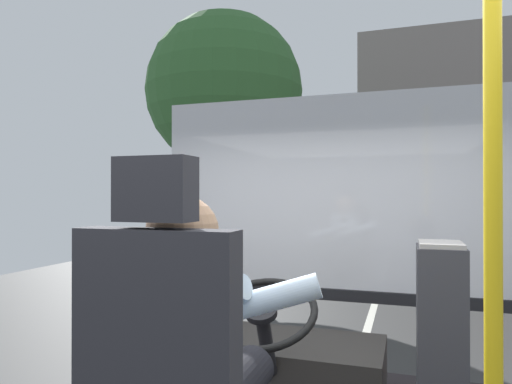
{
  "coord_description": "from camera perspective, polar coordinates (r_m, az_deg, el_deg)",
  "views": [
    {
      "loc": [
        0.56,
        -1.67,
        1.99
      ],
      "look_at": [
        -0.5,
        1.52,
        2.01
      ],
      "focal_mm": 31.96,
      "sensor_mm": 36.0,
      "label": 1
    }
  ],
  "objects": [
    {
      "name": "handrail_pole",
      "position": [
        1.29,
        27.55,
        -5.36
      ],
      "size": [
        0.04,
        0.04,
        2.22
      ],
      "color": "gold",
      "rests_on": "bus_floor"
    },
    {
      "name": "windshield_panel",
      "position": [
        3.34,
        8.73,
        -3.41
      ],
      "size": [
        2.5,
        0.08,
        1.48
      ],
      "color": "silver"
    },
    {
      "name": "fare_box",
      "position": [
        2.28,
        22.14,
        -18.67
      ],
      "size": [
        0.2,
        0.28,
        1.02
      ],
      "color": "#333338",
      "rests_on": "bus_floor"
    },
    {
      "name": "steering_console",
      "position": [
        2.77,
        3.48,
        -21.59
      ],
      "size": [
        1.1,
        0.97,
        0.79
      ],
      "color": "#282623",
      "rests_on": "bus_floor"
    },
    {
      "name": "parked_car_silver",
      "position": [
        22.64,
        28.71,
        -3.75
      ],
      "size": [
        2.01,
        4.0,
        1.23
      ],
      "color": "silver",
      "rests_on": "ground"
    },
    {
      "name": "street_tree",
      "position": [
        10.75,
        -3.98,
        12.38
      ],
      "size": [
        3.58,
        3.58,
        6.17
      ],
      "color": "#4C3828",
      "rests_on": "ground"
    },
    {
      "name": "bus_driver",
      "position": [
        1.56,
        -8.14,
        -18.42
      ],
      "size": [
        0.79,
        0.59,
        0.75
      ],
      "color": "black",
      "rests_on": "driver_seat"
    },
    {
      "name": "ground",
      "position": [
        10.67,
        15.31,
        -11.23
      ],
      "size": [
        18.0,
        44.0,
        0.06
      ],
      "color": "#363636"
    }
  ]
}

